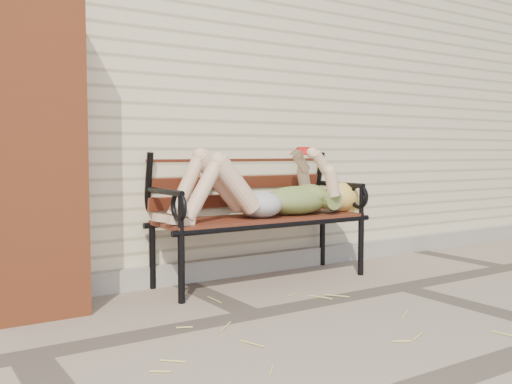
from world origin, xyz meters
TOP-DOWN VIEW (x-y plane):
  - ground at (0.00, 0.00)m, footprint 80.00×80.00m
  - house_wall at (0.00, 3.00)m, footprint 8.00×4.00m
  - foundation_strip at (0.00, 0.97)m, footprint 8.00×0.10m
  - brick_pillar at (-2.30, 0.75)m, footprint 0.50×0.50m
  - garden_bench at (-0.73, 0.80)m, footprint 1.74×0.69m
  - reading_woman at (-0.71, 0.66)m, footprint 1.64×0.37m
  - straw_scatter at (-1.39, -0.17)m, footprint 3.03×1.72m

SIDE VIEW (x-z plane):
  - ground at x=0.00m, z-range 0.00..0.00m
  - straw_scatter at x=-1.39m, z-range 0.00..0.01m
  - foundation_strip at x=0.00m, z-range 0.00..0.15m
  - garden_bench at x=-0.73m, z-range 0.07..1.19m
  - reading_woman at x=-0.71m, z-range 0.41..0.93m
  - brick_pillar at x=-2.30m, z-range 0.00..2.00m
  - house_wall at x=0.00m, z-range 0.00..3.00m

